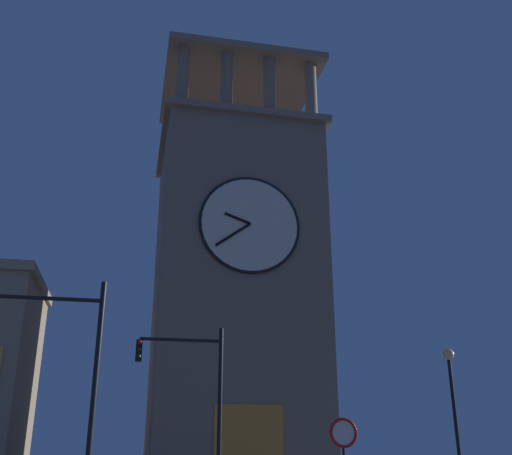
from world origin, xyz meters
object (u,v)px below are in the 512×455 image
object	(u,v)px
clocktower	(234,294)
traffic_signal_mid	(64,364)
no_horn_sign	(344,442)
street_lamp	(453,397)
traffic_signal_near	(194,389)

from	to	relation	value
clocktower	traffic_signal_mid	world-z (taller)	clocktower
clocktower	no_horn_sign	xyz separation A→B (m)	(-0.19, 16.35, -8.01)
traffic_signal_mid	no_horn_sign	world-z (taller)	traffic_signal_mid
street_lamp	traffic_signal_mid	bearing A→B (deg)	13.76
clocktower	street_lamp	bearing A→B (deg)	119.75
traffic_signal_near	traffic_signal_mid	world-z (taller)	traffic_signal_mid
no_horn_sign	street_lamp	bearing A→B (deg)	-140.78
no_horn_sign	traffic_signal_near	bearing A→B (deg)	-58.96
street_lamp	no_horn_sign	size ratio (longest dim) A/B	1.97
clocktower	traffic_signal_mid	distance (m)	17.41
traffic_signal_mid	no_horn_sign	size ratio (longest dim) A/B	2.33
no_horn_sign	clocktower	bearing A→B (deg)	-89.34
traffic_signal_near	no_horn_sign	distance (m)	6.85
no_horn_sign	traffic_signal_mid	bearing A→B (deg)	-12.89
clocktower	traffic_signal_near	distance (m)	12.77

